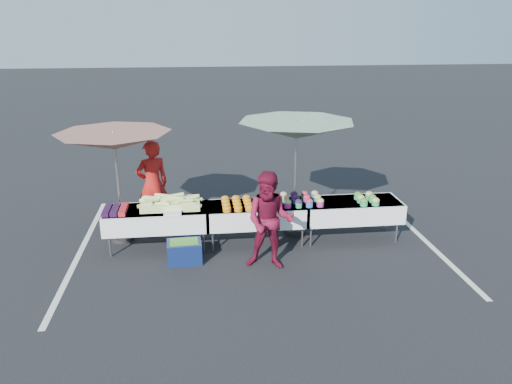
{
  "coord_description": "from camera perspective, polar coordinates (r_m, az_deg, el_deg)",
  "views": [
    {
      "loc": [
        -1.02,
        -8.52,
        3.92
      ],
      "look_at": [
        0.0,
        0.0,
        1.0
      ],
      "focal_mm": 35.0,
      "sensor_mm": 36.0,
      "label": 1
    }
  ],
  "objects": [
    {
      "name": "stripe_left",
      "position": [
        9.63,
        -19.39,
        -6.36
      ],
      "size": [
        0.1,
        5.0,
        0.0
      ],
      "primitive_type": "cube",
      "color": "silver",
      "rests_on": "ground"
    },
    {
      "name": "table_left",
      "position": [
        9.19,
        -11.23,
        -2.89
      ],
      "size": [
        1.86,
        0.81,
        0.75
      ],
      "color": "white",
      "rests_on": "ground"
    },
    {
      "name": "carrot_bowls",
      "position": [
        9.09,
        -2.18,
        -1.3
      ],
      "size": [
        0.55,
        0.69,
        0.11
      ],
      "color": "#C56F15",
      "rests_on": "table_center"
    },
    {
      "name": "umbrella_left",
      "position": [
        9.27,
        -15.92,
        5.55
      ],
      "size": [
        2.3,
        2.3,
        2.11
      ],
      "rotation": [
        0.0,
        0.0,
        0.12
      ],
      "color": "black",
      "rests_on": "ground"
    },
    {
      "name": "vendor",
      "position": [
        10.07,
        -11.73,
        0.86
      ],
      "size": [
        0.77,
        0.66,
        1.78
      ],
      "primitive_type": "imported",
      "rotation": [
        0.0,
        0.0,
        3.57
      ],
      "color": "red",
      "rests_on": "ground"
    },
    {
      "name": "berry_punnets",
      "position": [
        9.15,
        -15.78,
        -1.96
      ],
      "size": [
        0.4,
        0.54,
        0.08
      ],
      "color": "black",
      "rests_on": "table_left"
    },
    {
      "name": "plastic_bags",
      "position": [
        8.82,
        -9.5,
        -2.38
      ],
      "size": [
        0.3,
        0.25,
        0.05
      ],
      "primitive_type": "cube",
      "color": "white",
      "rests_on": "table_left"
    },
    {
      "name": "corn_pile",
      "position": [
        9.12,
        -9.73,
        -1.23
      ],
      "size": [
        1.16,
        0.57,
        0.26
      ],
      "color": "#ACD36C",
      "rests_on": "table_left"
    },
    {
      "name": "bean_baskets",
      "position": [
        9.49,
        12.53,
        -0.74
      ],
      "size": [
        0.36,
        0.5,
        0.15
      ],
      "color": "#279E5A",
      "rests_on": "table_right"
    },
    {
      "name": "potato_cups",
      "position": [
        9.24,
        4.63,
        -0.82
      ],
      "size": [
        0.94,
        0.58,
        0.16
      ],
      "color": "blue",
      "rests_on": "table_right"
    },
    {
      "name": "customer",
      "position": [
        8.2,
        1.59,
        -3.33
      ],
      "size": [
        0.95,
        0.83,
        1.67
      ],
      "primitive_type": "imported",
      "rotation": [
        0.0,
        0.0,
        -0.27
      ],
      "color": "maroon",
      "rests_on": "ground"
    },
    {
      "name": "umbrella_right",
      "position": [
        9.3,
        4.64,
        6.98
      ],
      "size": [
        2.46,
        2.46,
        2.24
      ],
      "rotation": [
        0.0,
        0.0,
        0.13
      ],
      "color": "black",
      "rests_on": "ground"
    },
    {
      "name": "table_right",
      "position": [
        9.58,
        10.76,
        -1.95
      ],
      "size": [
        1.86,
        0.81,
        0.75
      ],
      "color": "white",
      "rests_on": "ground"
    },
    {
      "name": "stripe_right",
      "position": [
        10.28,
        18.06,
        -4.59
      ],
      "size": [
        0.1,
        5.0,
        0.0
      ],
      "primitive_type": "cube",
      "color": "silver",
      "rests_on": "ground"
    },
    {
      "name": "ground",
      "position": [
        9.44,
        0.0,
        -5.76
      ],
      "size": [
        80.0,
        80.0,
        0.0
      ],
      "primitive_type": "plane",
      "color": "black"
    },
    {
      "name": "table_center",
      "position": [
        9.21,
        0.0,
        -2.46
      ],
      "size": [
        1.86,
        0.81,
        0.75
      ],
      "color": "white",
      "rests_on": "ground"
    },
    {
      "name": "storage_bin",
      "position": [
        8.71,
        -8.18,
        -6.71
      ],
      "size": [
        0.61,
        0.46,
        0.38
      ],
      "rotation": [
        0.0,
        0.0,
        0.06
      ],
      "color": "#0E1C49",
      "rests_on": "ground"
    }
  ]
}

